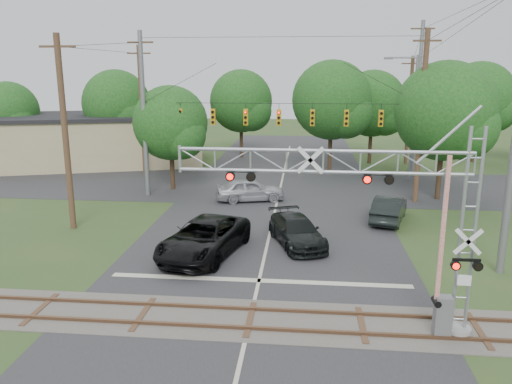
# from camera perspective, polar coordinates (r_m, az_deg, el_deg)

# --- Properties ---
(ground) EXTENTS (160.00, 160.00, 0.00)m
(ground) POSITION_cam_1_polar(r_m,az_deg,el_deg) (16.96, -1.48, -17.63)
(ground) COLOR #2D4721
(ground) RESTS_ON ground
(road_main) EXTENTS (14.00, 90.00, 0.02)m
(road_main) POSITION_cam_1_polar(r_m,az_deg,el_deg) (25.98, 1.28, -6.13)
(road_main) COLOR #2B2B2E
(road_main) RESTS_ON ground
(road_cross) EXTENTS (90.00, 12.00, 0.02)m
(road_cross) POSITION_cam_1_polar(r_m,az_deg,el_deg) (39.41, 2.86, 0.76)
(road_cross) COLOR #2B2B2E
(road_cross) RESTS_ON ground
(railroad_track) EXTENTS (90.00, 3.20, 0.17)m
(railroad_track) POSITION_cam_1_polar(r_m,az_deg,el_deg) (18.67, -0.69, -14.37)
(railroad_track) COLOR #4C4642
(railroad_track) RESTS_ON ground
(crossing_gantry) EXTENTS (10.02, 0.91, 7.15)m
(crossing_gantry) POSITION_cam_1_polar(r_m,az_deg,el_deg) (16.78, 13.65, -2.01)
(crossing_gantry) COLOR gray
(crossing_gantry) RESTS_ON ground
(traffic_signal_span) EXTENTS (19.34, 0.36, 11.50)m
(traffic_signal_span) POSITION_cam_1_polar(r_m,az_deg,el_deg) (34.52, 4.11, 8.55)
(traffic_signal_span) COLOR slate
(traffic_signal_span) RESTS_ON ground
(pickup_black) EXTENTS (4.28, 6.83, 1.76)m
(pickup_black) POSITION_cam_1_polar(r_m,az_deg,el_deg) (24.55, -5.95, -5.25)
(pickup_black) COLOR black
(pickup_black) RESTS_ON ground
(car_dark) EXTENTS (3.61, 5.42, 1.46)m
(car_dark) POSITION_cam_1_polar(r_m,az_deg,el_deg) (26.02, 4.68, -4.47)
(car_dark) COLOR black
(car_dark) RESTS_ON ground
(sedan_silver) EXTENTS (5.02, 2.98, 1.60)m
(sedan_silver) POSITION_cam_1_polar(r_m,az_deg,el_deg) (34.57, -0.68, 0.28)
(sedan_silver) COLOR #989A9F
(sedan_silver) RESTS_ON ground
(suv_dark) EXTENTS (2.89, 4.95, 1.54)m
(suv_dark) POSITION_cam_1_polar(r_m,az_deg,el_deg) (30.95, 14.96, -1.85)
(suv_dark) COLOR black
(suv_dark) RESTS_ON ground
(commercial_building) EXTENTS (22.48, 15.98, 4.76)m
(commercial_building) POSITION_cam_1_polar(r_m,az_deg,el_deg) (51.07, -18.02, 5.79)
(commercial_building) COLOR tan
(commercial_building) RESTS_ON ground
(streetlight) EXTENTS (2.68, 0.28, 10.05)m
(streetlight) POSITION_cam_1_polar(r_m,az_deg,el_deg) (42.21, 17.32, 8.73)
(streetlight) COLOR slate
(streetlight) RESTS_ON ground
(utility_poles) EXTENTS (25.82, 27.52, 13.07)m
(utility_poles) POSITION_cam_1_polar(r_m,az_deg,el_deg) (36.66, 6.93, 9.12)
(utility_poles) COLOR #493121
(utility_poles) RESTS_ON ground
(treeline) EXTENTS (55.87, 22.56, 9.79)m
(treeline) POSITION_cam_1_polar(r_m,az_deg,el_deg) (45.70, 4.76, 9.79)
(treeline) COLOR #382819
(treeline) RESTS_ON ground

